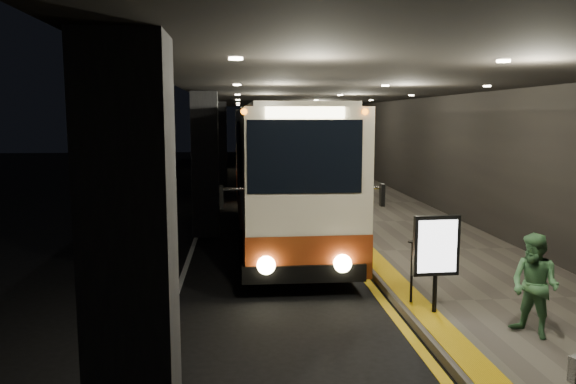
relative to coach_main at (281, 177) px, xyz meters
name	(u,v)px	position (x,y,z in m)	size (l,w,h in m)	color
ground	(260,268)	(-0.79, -3.56, -1.85)	(90.00, 90.00, 0.00)	black
lane_line_white	(199,229)	(-2.59, 1.44, -1.84)	(0.12, 50.00, 0.01)	silver
kerb_stripe_yellow	(325,226)	(1.56, 1.44, -1.84)	(0.18, 50.00, 0.01)	gold
sidewalk	(395,223)	(3.96, 1.44, -1.77)	(4.50, 50.00, 0.15)	#514C44
tactile_strip	(339,222)	(2.06, 1.44, -1.69)	(0.50, 50.00, 0.01)	gold
terminal_wall	(463,136)	(6.21, 1.44, 1.15)	(0.10, 50.00, 6.00)	black
support_columns	(205,164)	(-2.29, 0.44, 0.35)	(0.80, 24.80, 4.40)	black
canopy	(330,87)	(1.71, 1.44, 2.75)	(9.00, 50.00, 0.40)	black
coach_main	(281,177)	(0.00, 0.00, 0.00)	(2.76, 12.41, 3.85)	beige
coach_second	(266,149)	(0.20, 13.34, 0.05)	(3.20, 12.67, 3.95)	beige
coach_third	(257,138)	(0.18, 29.45, 0.01)	(3.13, 12.39, 3.86)	beige
passenger_boarding	(365,219)	(2.01, -2.54, -0.87)	(0.60, 0.39, 1.65)	#B45A54
passenger_waiting_green	(535,286)	(3.41, -8.53, -0.86)	(0.81, 0.50, 1.67)	#3F7245
info_sign	(436,248)	(2.21, -7.35, -0.50)	(0.84, 0.16, 1.78)	black
stanchion_post	(412,272)	(1.96, -6.77, -1.11)	(0.05, 0.05, 1.18)	black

